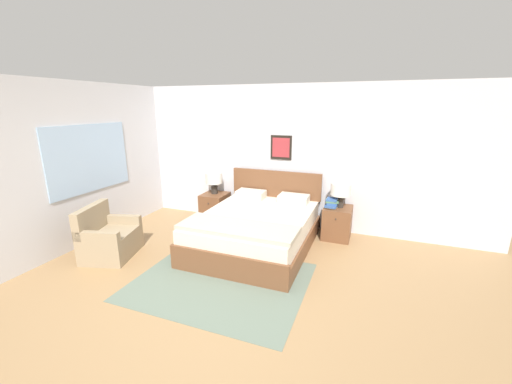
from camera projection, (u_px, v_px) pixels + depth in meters
The scene contains 15 objects.
ground_plane at pixel (204, 299), 3.74m from camera, with size 16.00×16.00×0.00m, color #99754C.
wall_back at pixel (275, 157), 5.86m from camera, with size 7.64×0.09×2.60m.
wall_left at pixel (107, 160), 5.51m from camera, with size 0.08×5.12×2.60m.
area_rug_main at pixel (221, 281), 4.11m from camera, with size 2.19×1.78×0.01m.
bed at pixel (256, 229), 5.06m from camera, with size 1.71×2.19×1.06m.
armchair at pixel (109, 239), 4.76m from camera, with size 0.84×0.94×0.79m.
nightstand_near_window at pixel (215, 207), 6.22m from camera, with size 0.46×0.53×0.55m.
nightstand_by_door at pixel (337, 223), 5.41m from camera, with size 0.46×0.53×0.55m.
table_lamp_near_window at pixel (214, 179), 6.10m from camera, with size 0.33×0.33×0.42m.
table_lamp_by_door at pixel (341, 191), 5.28m from camera, with size 0.33×0.33×0.42m.
book_thick_bottom at pixel (332, 207), 5.32m from camera, with size 0.21×0.25×0.02m.
book_hardcover_middle at pixel (332, 205), 5.31m from camera, with size 0.21×0.29×0.04m.
book_novel_upper at pixel (332, 203), 5.30m from camera, with size 0.18×0.24×0.04m.
book_slim_near_top at pixel (332, 201), 5.29m from camera, with size 0.24×0.25×0.02m.
book_paperback_top at pixel (332, 199), 5.29m from camera, with size 0.19×0.22×0.03m.
Camera 1 is at (1.75, -2.82, 2.23)m, focal length 22.00 mm.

